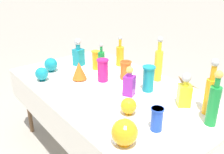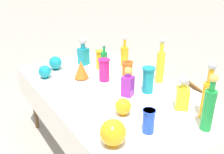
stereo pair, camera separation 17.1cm
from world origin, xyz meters
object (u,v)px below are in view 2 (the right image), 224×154
at_px(round_bowl_1, 113,133).
at_px(cardboard_box_behind_left, 161,96).
at_px(tall_bottle_2, 125,55).
at_px(slender_vase_2, 100,59).
at_px(slender_vase_1, 148,79).
at_px(round_bowl_2, 55,63).
at_px(square_decanter_0, 83,53).
at_px(slender_vase_0, 149,120).
at_px(tall_bottle_1, 104,62).
at_px(slender_vase_3, 127,70).
at_px(round_bowl_0, 123,107).
at_px(slender_vase_4, 104,69).
at_px(square_decanter_2, 182,95).
at_px(tall_bottle_3, 209,107).
at_px(cardboard_box_behind_right, 190,106).
at_px(fluted_vase_0, 81,70).
at_px(tall_bottle_4, 161,64).
at_px(square_decanter_1, 128,84).
at_px(round_bowl_3, 45,72).
at_px(tall_bottle_0, 207,95).

distance_m(round_bowl_1, cardboard_box_behind_left, 2.01).
relative_size(tall_bottle_2, round_bowl_1, 1.92).
relative_size(slender_vase_2, round_bowl_1, 1.18).
bearing_deg(slender_vase_1, round_bowl_2, -153.88).
relative_size(slender_vase_1, round_bowl_1, 1.32).
distance_m(square_decanter_0, slender_vase_0, 1.36).
distance_m(tall_bottle_1, slender_vase_3, 0.25).
bearing_deg(tall_bottle_1, cardboard_box_behind_left, 99.43).
xyz_separation_m(slender_vase_0, round_bowl_0, (-0.26, -0.01, -0.02)).
relative_size(slender_vase_3, cardboard_box_behind_left, 0.38).
bearing_deg(slender_vase_1, slender_vase_4, -156.14).
height_order(tall_bottle_2, square_decanter_2, tall_bottle_2).
bearing_deg(tall_bottle_2, tall_bottle_3, -11.46).
height_order(slender_vase_4, cardboard_box_behind_right, slender_vase_4).
relative_size(tall_bottle_1, slender_vase_1, 1.44).
relative_size(tall_bottle_1, fluted_vase_0, 1.84).
relative_size(tall_bottle_4, fluted_vase_0, 2.42).
bearing_deg(slender_vase_2, square_decanter_1, -10.72).
relative_size(tall_bottle_3, slender_vase_1, 1.76).
height_order(tall_bottle_2, tall_bottle_4, tall_bottle_4).
bearing_deg(round_bowl_3, round_bowl_1, -0.42).
distance_m(slender_vase_0, slender_vase_1, 0.57).
height_order(slender_vase_0, round_bowl_2, slender_vase_0).
bearing_deg(slender_vase_0, slender_vase_1, 139.54).
bearing_deg(round_bowl_0, tall_bottle_4, 114.45).
distance_m(tall_bottle_4, fluted_vase_0, 0.74).
xyz_separation_m(tall_bottle_1, slender_vase_1, (0.54, 0.10, -0.01)).
distance_m(slender_vase_4, round_bowl_1, 0.94).
distance_m(slender_vase_3, round_bowl_0, 0.63).
bearing_deg(square_decanter_2, slender_vase_1, -174.77).
height_order(tall_bottle_2, round_bowl_1, tall_bottle_2).
bearing_deg(slender_vase_4, tall_bottle_2, 119.43).
relative_size(tall_bottle_1, cardboard_box_behind_left, 0.70).
distance_m(tall_bottle_0, round_bowl_3, 1.46).
bearing_deg(slender_vase_1, cardboard_box_behind_right, 106.45).
height_order(tall_bottle_4, slender_vase_0, tall_bottle_4).
distance_m(tall_bottle_0, square_decanter_2, 0.19).
bearing_deg(round_bowl_2, slender_vase_2, 60.18).
height_order(slender_vase_1, slender_vase_4, slender_vase_1).
height_order(square_decanter_1, slender_vase_2, square_decanter_1).
xyz_separation_m(square_decanter_2, round_bowl_2, (-1.26, -0.48, -0.04)).
bearing_deg(round_bowl_3, slender_vase_3, 54.92).
height_order(slender_vase_4, round_bowl_0, slender_vase_4).
relative_size(slender_vase_0, round_bowl_0, 1.28).
xyz_separation_m(square_decanter_2, slender_vase_1, (-0.34, -0.03, 0.00)).
distance_m(square_decanter_1, slender_vase_0, 0.51).
bearing_deg(round_bowl_2, square_decanter_1, 17.26).
relative_size(slender_vase_0, slender_vase_2, 0.82).
relative_size(square_decanter_0, square_decanter_1, 1.19).
relative_size(square_decanter_2, slender_vase_3, 1.54).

